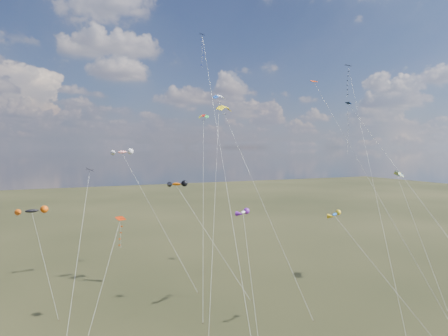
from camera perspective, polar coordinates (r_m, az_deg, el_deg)
name	(u,v)px	position (r m, az deg, el deg)	size (l,w,h in m)	color
diamond_black_high	(351,92)	(73.13, 17.66, 10.27)	(15.57, 27.68, 36.53)	black
diamond_navy_tall	(205,69)	(55.48, -2.68, 13.93)	(4.65, 24.95, 37.75)	#08124F
diamond_black_mid	(84,214)	(49.21, -19.43, -6.25)	(4.39, 10.74, 19.25)	black
diamond_red_low	(119,237)	(51.34, -14.76, -9.52)	(6.35, 9.34, 13.18)	#B52302
diamond_navy_right	(356,137)	(55.26, 18.29, 4.23)	(6.59, 22.02, 27.80)	#0B1B54
diamond_orange_center	(356,156)	(51.51, 18.37, 1.60)	(8.23, 17.04, 30.62)	red
parafoil_yellow	(225,107)	(61.89, 0.08, 8.64)	(6.45, 17.37, 28.67)	yellow
parafoil_blue_white	(219,97)	(62.52, -0.69, 10.07)	(9.67, 17.06, 30.30)	#1A49A9
parafoil_striped	(399,172)	(70.46, 23.72, -0.58)	(5.62, 13.97, 18.50)	#F9F61C
parafoil_tricolor	(203,117)	(71.52, -2.95, 7.26)	(9.70, 22.69, 27.97)	#F9FF1F
novelty_black_orange	(32,211)	(60.42, -25.75, -5.56)	(4.81, 7.65, 13.71)	black
novelty_orange_black	(177,184)	(62.36, -6.77, -2.34)	(9.22, 11.47, 16.68)	#DF5804
novelty_white_purple	(243,213)	(54.33, 2.76, -6.38)	(4.48, 11.39, 13.46)	white
novelty_redwhite_stripe	(122,153)	(67.86, -14.31, 2.16)	(10.46, 12.78, 21.59)	red
novelty_blue_yellow	(335,215)	(49.85, 15.62, -6.50)	(7.66, 11.45, 14.17)	blue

